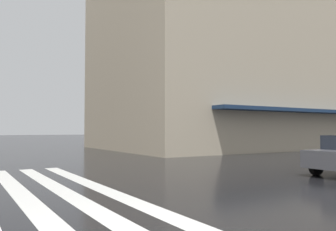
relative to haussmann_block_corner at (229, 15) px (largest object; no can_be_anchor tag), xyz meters
The scene contains 2 objects.
zebra_crossing 28.72m from the haussmann_block_corner, 127.69° to the left, with size 13.00×5.50×0.01m.
haussmann_block_corner is the anchor object (origin of this frame).
Camera 1 is at (-4.58, 2.25, 1.61)m, focal length 37.25 mm.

